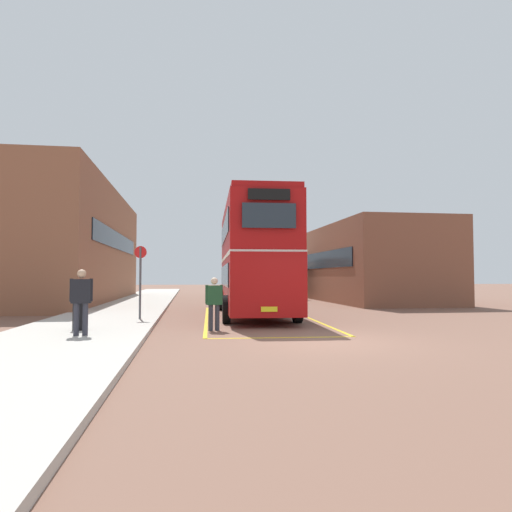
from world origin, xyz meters
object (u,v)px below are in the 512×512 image
(double_decker_bus, at_px, (254,257))
(litter_bin, at_px, (80,313))
(pedestrian_waiting_near, at_px, (81,297))
(single_deck_bus, at_px, (267,277))
(bus_stop_sign, at_px, (140,275))
(pedestrian_boarding, at_px, (214,300))

(double_decker_bus, relative_size, litter_bin, 10.60)
(double_decker_bus, height_order, pedestrian_waiting_near, double_decker_bus)
(single_deck_bus, height_order, bus_stop_sign, single_deck_bus)
(pedestrian_boarding, relative_size, litter_bin, 1.67)
(single_deck_bus, height_order, pedestrian_boarding, single_deck_bus)
(single_deck_bus, xyz_separation_m, pedestrian_boarding, (-5.52, -22.79, -0.71))
(pedestrian_waiting_near, bearing_deg, pedestrian_boarding, 26.67)
(double_decker_bus, relative_size, bus_stop_sign, 3.95)
(bus_stop_sign, bearing_deg, double_decker_bus, 27.31)
(single_deck_bus, distance_m, litter_bin, 25.10)
(double_decker_bus, xyz_separation_m, bus_stop_sign, (-4.49, -2.32, -0.79))
(litter_bin, bearing_deg, double_decker_bus, 44.57)
(double_decker_bus, xyz_separation_m, single_deck_bus, (3.55, 17.55, -0.87))
(pedestrian_waiting_near, distance_m, bus_stop_sign, 4.83)
(double_decker_bus, bearing_deg, litter_bin, -135.43)
(single_deck_bus, bearing_deg, litter_bin, -111.90)
(double_decker_bus, height_order, bus_stop_sign, double_decker_bus)
(bus_stop_sign, bearing_deg, pedestrian_waiting_near, -102.10)
(double_decker_bus, distance_m, litter_bin, 8.36)
(pedestrian_boarding, distance_m, litter_bin, 3.88)
(pedestrian_boarding, relative_size, bus_stop_sign, 0.62)
(pedestrian_waiting_near, xyz_separation_m, bus_stop_sign, (1.01, 4.69, 0.59))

